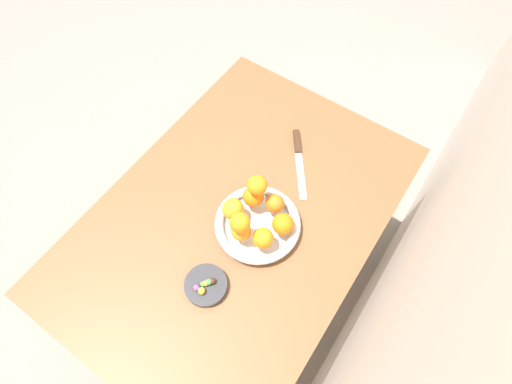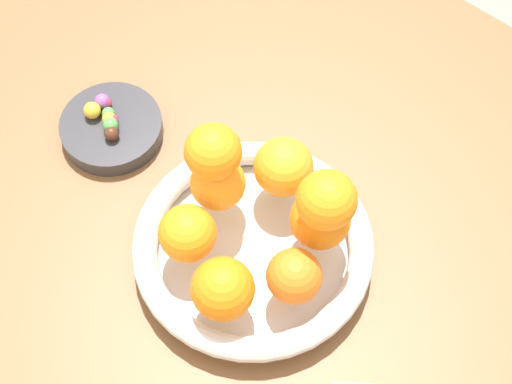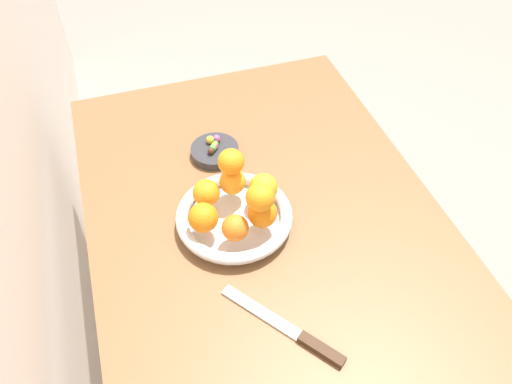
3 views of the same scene
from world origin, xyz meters
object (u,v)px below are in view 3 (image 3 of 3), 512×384
(candy_ball_0, at_px, (217,138))
(orange_7, at_px, (260,197))
(dining_table, at_px, (265,240))
(orange_3, at_px, (206,193))
(candy_dish, at_px, (215,151))
(candy_ball_1, at_px, (213,148))
(orange_1, at_px, (263,188))
(orange_4, at_px, (203,218))
(orange_6, at_px, (231,162))
(candy_ball_6, at_px, (218,139))
(candy_ball_7, at_px, (216,144))
(fruit_bowl, at_px, (234,218))
(candy_ball_3, at_px, (215,147))
(orange_2, at_px, (233,181))
(orange_5, at_px, (235,228))
(orange_0, at_px, (262,213))
(knife, at_px, (292,331))
(candy_ball_4, at_px, (210,140))
(candy_ball_2, at_px, (211,151))
(candy_ball_5, at_px, (214,146))

(candy_ball_0, bearing_deg, orange_7, -177.60)
(dining_table, relative_size, orange_3, 18.97)
(candy_dish, xyz_separation_m, candy_ball_1, (-0.01, 0.01, 0.02))
(orange_1, relative_size, orange_4, 1.01)
(orange_6, relative_size, orange_7, 0.98)
(candy_ball_6, height_order, candy_ball_7, candy_ball_7)
(fruit_bowl, height_order, candy_ball_3, fruit_bowl)
(candy_ball_1, xyz_separation_m, candy_ball_3, (0.00, -0.01, -0.00))
(orange_4, bearing_deg, orange_3, -19.02)
(candy_dish, xyz_separation_m, orange_2, (-0.16, 0.00, 0.06))
(orange_5, relative_size, orange_7, 0.95)
(orange_0, bearing_deg, orange_2, 17.19)
(orange_2, height_order, candy_ball_1, orange_2)
(knife, bearing_deg, candy_dish, 1.48)
(candy_ball_3, relative_size, candy_ball_4, 0.74)
(dining_table, xyz_separation_m, candy_ball_6, (0.24, 0.04, 0.12))
(orange_0, distance_m, candy_ball_6, 0.29)
(candy_ball_2, bearing_deg, dining_table, -161.75)
(candy_ball_0, bearing_deg, knife, -179.86)
(candy_ball_7, bearing_deg, fruit_bowl, 175.10)
(orange_6, height_order, candy_ball_3, orange_6)
(orange_1, bearing_deg, orange_7, 157.88)
(dining_table, height_order, orange_6, orange_6)
(orange_1, xyz_separation_m, orange_7, (-0.07, 0.03, 0.06))
(fruit_bowl, relative_size, candy_ball_3, 17.24)
(candy_dish, relative_size, orange_4, 1.89)
(orange_6, bearing_deg, orange_7, -167.72)
(orange_1, bearing_deg, candy_dish, 14.80)
(candy_dish, distance_m, knife, 0.50)
(candy_dish, distance_m, orange_5, 0.29)
(orange_2, bearing_deg, orange_7, -167.70)
(orange_3, relative_size, orange_5, 1.06)
(candy_ball_1, bearing_deg, candy_ball_7, -36.30)
(candy_dish, xyz_separation_m, candy_ball_7, (0.01, -0.00, 0.02))
(candy_dish, distance_m, orange_2, 0.17)
(orange_1, distance_m, orange_2, 0.07)
(orange_3, height_order, orange_5, orange_3)
(fruit_bowl, bearing_deg, candy_ball_0, -6.17)
(candy_ball_4, height_order, candy_ball_7, candy_ball_4)
(candy_ball_4, height_order, candy_ball_6, candy_ball_4)
(orange_0, bearing_deg, dining_table, -27.09)
(candy_ball_7, bearing_deg, candy_ball_1, 143.70)
(fruit_bowl, relative_size, orange_0, 4.08)
(candy_dish, distance_m, candy_ball_1, 0.02)
(fruit_bowl, bearing_deg, orange_6, -12.77)
(candy_ball_3, distance_m, candy_ball_5, 0.00)
(orange_6, height_order, candy_ball_6, orange_6)
(candy_dish, height_order, orange_7, orange_7)
(candy_ball_3, bearing_deg, orange_6, 179.31)
(orange_1, height_order, orange_4, same)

